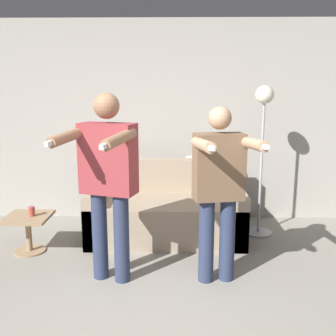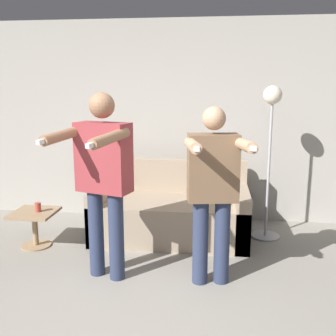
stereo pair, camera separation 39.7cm
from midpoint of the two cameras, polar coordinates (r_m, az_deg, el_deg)
name	(u,v)px [view 2 (the right image)]	position (r m, az deg, el deg)	size (l,w,h in m)	color
wall_back	(166,122)	(5.21, 1.94, 6.71)	(10.00, 0.05, 2.60)	#B7B2A8
couch	(171,213)	(4.68, 2.91, -6.60)	(1.78, 0.92, 0.87)	tan
person_left	(103,173)	(3.51, -6.26, -0.78)	(0.68, 0.79, 1.71)	#2D3856
person_right	(213,185)	(3.44, 9.83, -2.51)	(0.58, 0.73, 1.60)	#2D3856
cat	(216,154)	(4.86, 9.38, 2.07)	(0.46, 0.12, 0.19)	silver
floor_lamp	(271,130)	(4.64, 17.11, 5.35)	(0.34, 0.34, 1.77)	#B2B2B7
side_table	(35,221)	(4.57, -16.46, -7.45)	(0.47, 0.47, 0.40)	#A38460
cup	(38,207)	(4.50, -15.99, -5.53)	(0.07, 0.07, 0.10)	#B7473D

